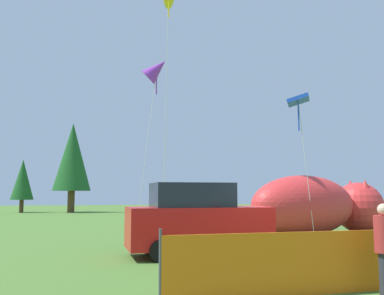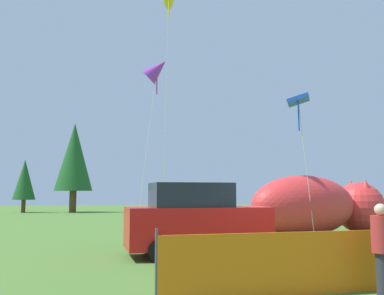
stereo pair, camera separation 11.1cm
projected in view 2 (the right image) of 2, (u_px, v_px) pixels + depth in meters
ground_plane at (276, 258)px, 12.41m from camera, size 120.00×120.00×0.00m
parked_car at (196, 220)px, 12.92m from camera, size 4.31×2.10×2.19m
folding_chair at (358, 245)px, 11.37m from camera, size 0.66×0.66×0.88m
inflatable_cat at (318, 208)px, 19.34m from camera, size 7.70×4.34×2.67m
spectator_in_red_shirt at (382, 246)px, 7.72m from camera, size 0.37×0.37×1.69m
kite_purple_delta at (157, 70)px, 21.73m from camera, size 1.86×1.40×8.91m
kite_blue_box at (298, 102)px, 17.89m from camera, size 1.24×1.23×5.98m
horizon_tree_east at (24, 180)px, 42.63m from camera, size 2.20×2.20×5.26m
horizon_tree_west at (74, 157)px, 43.25m from camera, size 3.77×3.77×9.00m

